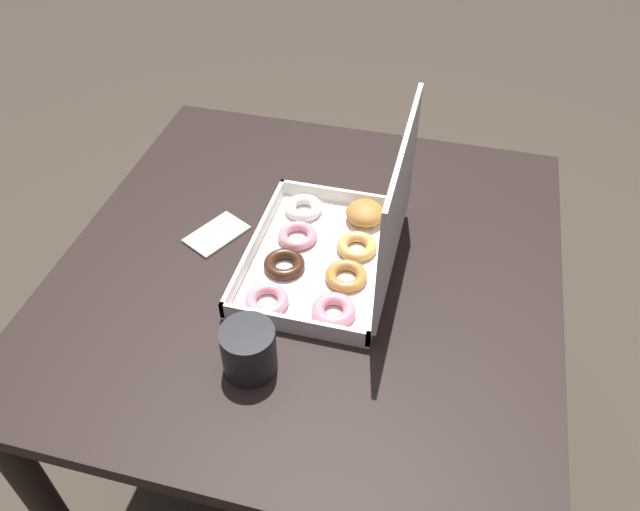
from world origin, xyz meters
TOP-DOWN VIEW (x-y plane):
  - ground_plane at (0.00, 0.00)m, footprint 8.00×8.00m
  - dining_table at (0.00, 0.00)m, footprint 0.94×0.91m
  - donut_box at (-0.01, 0.06)m, footprint 0.36×0.27m
  - coffee_mug at (0.25, -0.03)m, footprint 0.09×0.09m
  - paper_napkin at (-0.03, -0.20)m, footprint 0.14×0.12m

SIDE VIEW (x-z plane):
  - ground_plane at x=0.00m, z-range 0.00..0.00m
  - dining_table at x=0.00m, z-range 0.25..0.96m
  - paper_napkin at x=-0.03m, z-range 0.71..0.71m
  - coffee_mug at x=0.25m, z-range 0.71..0.79m
  - donut_box at x=-0.01m, z-range 0.62..0.91m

